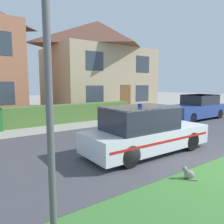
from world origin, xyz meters
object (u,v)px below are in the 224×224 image
cat (188,174)px  neighbour_car_near (197,108)px  police_car (145,131)px  house_right (98,65)px  street_lamp (46,17)px

cat → neighbour_car_near: size_ratio=0.08×
police_car → house_right: bearing=65.0°
police_car → cat: 2.12m
neighbour_car_near → street_lamp: street_lamp is taller
cat → neighbour_car_near: (7.87, 4.98, 0.58)m
neighbour_car_near → house_right: size_ratio=0.53×
house_right → neighbour_car_near: bearing=-77.2°
police_car → street_lamp: bearing=-151.5°
house_right → cat: bearing=-114.0°
street_lamp → neighbour_car_near: bearing=24.3°
cat → house_right: size_ratio=0.04×
cat → house_right: house_right is taller
house_right → police_car: bearing=-115.4°
neighbour_car_near → police_car: bearing=22.2°
street_lamp → house_right: bearing=55.6°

